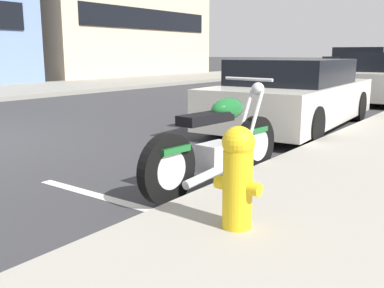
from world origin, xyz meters
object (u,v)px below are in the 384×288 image
at_px(parked_motorcycle, 218,146).
at_px(crossing_truck, 359,59).
at_px(fire_hydrant, 238,175).
at_px(parked_car_near_corner, 379,79).
at_px(parked_car_across_street, 294,95).

relative_size(parked_motorcycle, crossing_truck, 0.44).
distance_m(parked_motorcycle, fire_hydrant, 1.49).
bearing_deg(crossing_truck, parked_motorcycle, 99.62).
relative_size(parked_car_near_corner, fire_hydrant, 5.53).
height_order(parked_car_near_corner, crossing_truck, crossing_truck).
bearing_deg(parked_car_near_corner, parked_car_across_street, 178.80).
distance_m(parked_car_across_street, crossing_truck, 26.31).
bearing_deg(crossing_truck, parked_car_near_corner, 103.74).
height_order(crossing_truck, fire_hydrant, crossing_truck).
relative_size(crossing_truck, fire_hydrant, 6.51).
height_order(parked_motorcycle, fire_hydrant, parked_motorcycle).
height_order(parked_motorcycle, parked_car_across_street, parked_car_across_street).
relative_size(parked_motorcycle, fire_hydrant, 2.86).
xyz_separation_m(parked_motorcycle, parked_car_across_street, (4.03, 0.91, 0.18)).
relative_size(parked_car_across_street, crossing_truck, 0.94).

